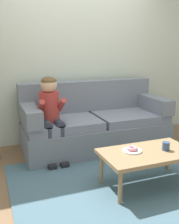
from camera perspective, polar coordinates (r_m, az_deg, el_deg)
name	(u,v)px	position (r m, az deg, el deg)	size (l,w,h in m)	color
ground	(115,171)	(3.36, 5.35, -12.34)	(10.00, 10.00, 0.00)	brown
wall_back	(77,51)	(4.31, -2.74, 12.77)	(8.00, 0.10, 2.80)	beige
area_rug	(124,180)	(3.16, 7.43, -14.06)	(2.50, 1.73, 0.01)	#476675
couch	(94,124)	(3.99, 1.04, -2.67)	(2.10, 0.90, 0.96)	slate
coffee_table	(148,155)	(2.95, 12.23, -8.94)	(1.00, 0.57, 0.39)	#937551
person_child	(51,110)	(3.51, -8.23, 0.37)	(0.34, 0.58, 1.10)	#AD3833
plate	(132,151)	(2.91, 9.02, -8.10)	(0.21, 0.21, 0.01)	white
donut	(132,148)	(2.90, 9.04, -7.64)	(0.12, 0.12, 0.04)	pink
mug	(166,146)	(3.01, 15.92, -6.98)	(0.08, 0.08, 0.09)	#334C72
toy_controller	(147,162)	(3.59, 12.16, -10.39)	(0.23, 0.09, 0.05)	gold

